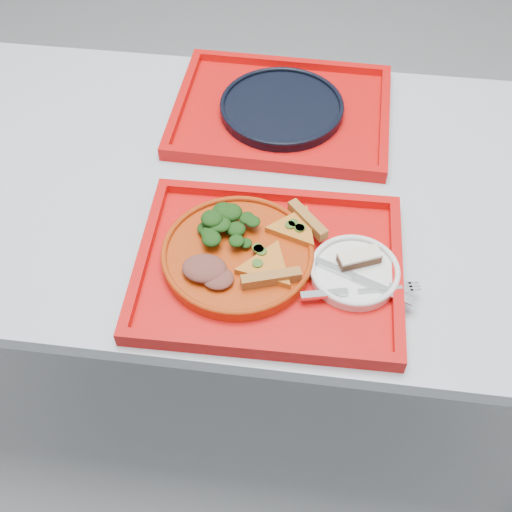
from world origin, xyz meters
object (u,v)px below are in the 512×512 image
(tray_main, at_px, (269,269))
(dinner_plate, at_px, (238,256))
(navy_plate, at_px, (282,109))
(tray_far, at_px, (282,114))
(dessert_bar, at_px, (359,258))

(tray_main, height_order, dinner_plate, dinner_plate)
(navy_plate, bearing_deg, tray_far, 0.00)
(tray_main, distance_m, tray_far, 0.42)
(navy_plate, height_order, dessert_bar, dessert_bar)
(tray_main, relative_size, dessert_bar, 5.85)
(tray_far, height_order, dinner_plate, dinner_plate)
(navy_plate, relative_size, dessert_bar, 3.38)
(dessert_bar, bearing_deg, navy_plate, 89.69)
(tray_far, bearing_deg, dinner_plate, -93.51)
(tray_far, height_order, navy_plate, navy_plate)
(tray_main, height_order, navy_plate, navy_plate)
(dessert_bar, bearing_deg, tray_far, 89.69)
(tray_main, xyz_separation_m, tray_far, (-0.02, 0.42, 0.00))
(tray_main, distance_m, dinner_plate, 0.06)
(tray_far, xyz_separation_m, navy_plate, (-0.00, 0.00, 0.01))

